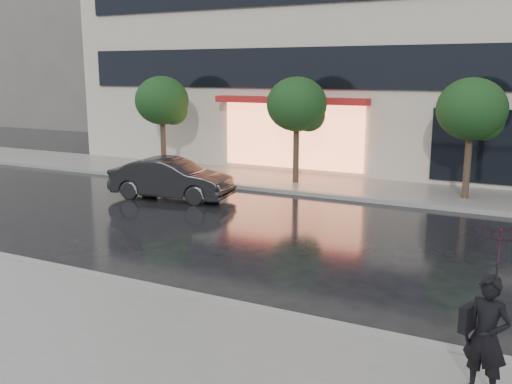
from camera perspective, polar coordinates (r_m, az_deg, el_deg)
The scene contains 11 objects.
ground at distance 11.40m, azimuth -2.07°, elevation -9.43°, with size 120.00×120.00×0.00m, color black.
sidewalk_near at distance 8.94m, azimuth -12.66°, elevation -15.63°, with size 60.00×4.50×0.12m, color slate.
sidewalk_far at distance 20.60m, azimuth 11.94°, elevation 0.22°, with size 60.00×3.50×0.12m, color slate.
curb_near at distance 10.58m, azimuth -4.76°, elevation -10.81°, with size 60.00×0.25×0.14m, color gray.
curb_far at distance 18.95m, azimuth 10.54°, elevation -0.71°, with size 60.00×0.25×0.14m, color gray.
bg_building_left at distance 48.46m, azimuth -16.64°, elevation 13.64°, with size 14.00×10.00×12.00m, color #59544F.
tree_far_west at distance 23.95m, azimuth -9.23°, elevation 8.84°, with size 2.20×2.20×3.99m.
tree_mid_west at distance 20.97m, azimuth 4.28°, elevation 8.54°, with size 2.20×2.20×3.99m.
tree_mid_east at distance 19.45m, azimuth 20.93°, elevation 7.53°, with size 2.20×2.20×3.99m.
parked_car at distance 19.11m, azimuth -8.46°, elevation 1.32°, with size 1.43×4.10×1.35m, color black.
pedestrian_with_umbrella at distance 7.61m, azimuth 22.65°, elevation -8.82°, with size 1.12×1.13×2.24m.
Camera 1 is at (5.19, -9.26, 4.15)m, focal length 40.00 mm.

